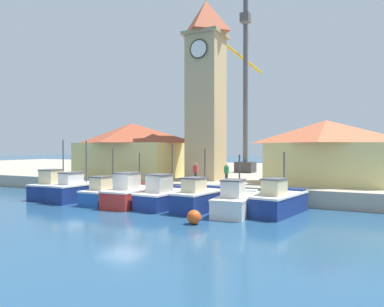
{
  "coord_description": "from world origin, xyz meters",
  "views": [
    {
      "loc": [
        13.83,
        -18.24,
        4.0
      ],
      "look_at": [
        0.03,
        9.19,
        3.5
      ],
      "focal_mm": 35.0,
      "sensor_mm": 36.0,
      "label": 1
    }
  ],
  "objects_px": {
    "fishing_boat_left_outer": "(80,190)",
    "dock_worker_near_tower": "(196,173)",
    "fishing_boat_mid_left": "(134,194)",
    "clock_tower": "(206,85)",
    "fishing_boat_right_inner": "(236,202)",
    "port_crane_near": "(215,121)",
    "mooring_buoy": "(194,217)",
    "fishing_boat_left_inner": "(108,194)",
    "dock_worker_along_quay": "(227,174)",
    "fishing_boat_far_left": "(58,188)",
    "fishing_boat_center": "(166,196)",
    "fishing_boat_right_outer": "(280,201)",
    "warehouse_right": "(326,151)",
    "port_crane_far": "(246,101)",
    "warehouse_left": "(132,149)",
    "fishing_boat_mid_right": "(200,199)"
  },
  "relations": [
    {
      "from": "port_crane_far",
      "to": "mooring_buoy",
      "type": "bearing_deg",
      "value": -77.79
    },
    {
      "from": "warehouse_right",
      "to": "dock_worker_along_quay",
      "type": "relative_size",
      "value": 5.42
    },
    {
      "from": "fishing_boat_left_outer",
      "to": "fishing_boat_mid_right",
      "type": "height_order",
      "value": "fishing_boat_left_outer"
    },
    {
      "from": "fishing_boat_right_inner",
      "to": "fishing_boat_right_outer",
      "type": "relative_size",
      "value": 1.03
    },
    {
      "from": "warehouse_left",
      "to": "dock_worker_along_quay",
      "type": "height_order",
      "value": "warehouse_left"
    },
    {
      "from": "warehouse_right",
      "to": "port_crane_near",
      "type": "xyz_separation_m",
      "value": [
        -15.12,
        13.07,
        3.64
      ]
    },
    {
      "from": "fishing_boat_left_inner",
      "to": "fishing_boat_mid_left",
      "type": "xyz_separation_m",
      "value": [
        2.24,
        0.03,
        0.1
      ]
    },
    {
      "from": "dock_worker_along_quay",
      "to": "mooring_buoy",
      "type": "bearing_deg",
      "value": -78.98
    },
    {
      "from": "port_crane_near",
      "to": "dock_worker_near_tower",
      "type": "distance_m",
      "value": 19.54
    },
    {
      "from": "clock_tower",
      "to": "fishing_boat_left_outer",
      "type": "bearing_deg",
      "value": -125.89
    },
    {
      "from": "fishing_boat_mid_left",
      "to": "clock_tower",
      "type": "distance_m",
      "value": 12.58
    },
    {
      "from": "fishing_boat_left_outer",
      "to": "dock_worker_near_tower",
      "type": "height_order",
      "value": "fishing_boat_left_outer"
    },
    {
      "from": "warehouse_left",
      "to": "port_crane_near",
      "type": "distance_m",
      "value": 14.57
    },
    {
      "from": "fishing_boat_center",
      "to": "clock_tower",
      "type": "xyz_separation_m",
      "value": [
        -1.14,
        8.77,
        8.77
      ]
    },
    {
      "from": "fishing_boat_mid_right",
      "to": "warehouse_right",
      "type": "relative_size",
      "value": 0.53
    },
    {
      "from": "clock_tower",
      "to": "warehouse_left",
      "type": "bearing_deg",
      "value": 179.02
    },
    {
      "from": "port_crane_near",
      "to": "dock_worker_near_tower",
      "type": "xyz_separation_m",
      "value": [
        5.99,
        -17.81,
        -5.34
      ]
    },
    {
      "from": "fishing_boat_mid_left",
      "to": "warehouse_right",
      "type": "height_order",
      "value": "warehouse_right"
    },
    {
      "from": "fishing_boat_center",
      "to": "mooring_buoy",
      "type": "xyz_separation_m",
      "value": [
        4.01,
        -3.96,
        -0.38
      ]
    },
    {
      "from": "fishing_boat_right_outer",
      "to": "mooring_buoy",
      "type": "xyz_separation_m",
      "value": [
        -3.29,
        -4.84,
        -0.4
      ]
    },
    {
      "from": "port_crane_far",
      "to": "fishing_boat_right_outer",
      "type": "bearing_deg",
      "value": -65.73
    },
    {
      "from": "fishing_boat_far_left",
      "to": "dock_worker_near_tower",
      "type": "xyz_separation_m",
      "value": [
        9.69,
        4.82,
        1.22
      ]
    },
    {
      "from": "fishing_boat_center",
      "to": "fishing_boat_mid_right",
      "type": "distance_m",
      "value": 2.54
    },
    {
      "from": "fishing_boat_left_inner",
      "to": "fishing_boat_mid_left",
      "type": "bearing_deg",
      "value": 0.7
    },
    {
      "from": "warehouse_left",
      "to": "port_crane_far",
      "type": "distance_m",
      "value": 14.37
    },
    {
      "from": "fishing_boat_left_inner",
      "to": "warehouse_left",
      "type": "relative_size",
      "value": 0.44
    },
    {
      "from": "fishing_boat_far_left",
      "to": "warehouse_left",
      "type": "height_order",
      "value": "warehouse_left"
    },
    {
      "from": "fishing_boat_center",
      "to": "fishing_boat_right_inner",
      "type": "xyz_separation_m",
      "value": [
        4.95,
        -0.09,
        -0.03
      ]
    },
    {
      "from": "fishing_boat_right_inner",
      "to": "port_crane_near",
      "type": "relative_size",
      "value": 0.31
    },
    {
      "from": "fishing_boat_mid_left",
      "to": "warehouse_right",
      "type": "relative_size",
      "value": 0.6
    },
    {
      "from": "fishing_boat_mid_left",
      "to": "port_crane_far",
      "type": "distance_m",
      "value": 21.41
    },
    {
      "from": "fishing_boat_far_left",
      "to": "fishing_boat_left_inner",
      "type": "bearing_deg",
      "value": -3.44
    },
    {
      "from": "fishing_boat_left_outer",
      "to": "fishing_boat_right_inner",
      "type": "relative_size",
      "value": 0.97
    },
    {
      "from": "fishing_boat_left_outer",
      "to": "port_crane_near",
      "type": "distance_m",
      "value": 23.76
    },
    {
      "from": "fishing_boat_mid_right",
      "to": "clock_tower",
      "type": "height_order",
      "value": "clock_tower"
    },
    {
      "from": "warehouse_right",
      "to": "port_crane_near",
      "type": "relative_size",
      "value": 0.51
    },
    {
      "from": "fishing_boat_right_inner",
      "to": "clock_tower",
      "type": "relative_size",
      "value": 0.3
    },
    {
      "from": "fishing_boat_far_left",
      "to": "mooring_buoy",
      "type": "distance_m",
      "value": 14.55
    },
    {
      "from": "fishing_boat_far_left",
      "to": "warehouse_left",
      "type": "bearing_deg",
      "value": 85.05
    },
    {
      "from": "warehouse_right",
      "to": "mooring_buoy",
      "type": "xyz_separation_m",
      "value": [
        -4.85,
        -13.63,
        -3.34
      ]
    },
    {
      "from": "warehouse_right",
      "to": "fishing_boat_far_left",
      "type": "bearing_deg",
      "value": -153.06
    },
    {
      "from": "fishing_boat_left_outer",
      "to": "fishing_boat_left_inner",
      "type": "distance_m",
      "value": 2.79
    },
    {
      "from": "fishing_boat_mid_right",
      "to": "fishing_boat_left_outer",
      "type": "bearing_deg",
      "value": 179.67
    },
    {
      "from": "mooring_buoy",
      "to": "clock_tower",
      "type": "bearing_deg",
      "value": 112.02
    },
    {
      "from": "fishing_boat_left_inner",
      "to": "dock_worker_along_quay",
      "type": "xyz_separation_m",
      "value": [
        6.97,
        5.41,
        1.33
      ]
    },
    {
      "from": "fishing_boat_left_outer",
      "to": "mooring_buoy",
      "type": "distance_m",
      "value": 12.18
    },
    {
      "from": "warehouse_left",
      "to": "port_crane_near",
      "type": "bearing_deg",
      "value": 78.01
    },
    {
      "from": "fishing_boat_left_outer",
      "to": "clock_tower",
      "type": "bearing_deg",
      "value": 54.11
    },
    {
      "from": "fishing_boat_far_left",
      "to": "warehouse_right",
      "type": "bearing_deg",
      "value": 26.94
    },
    {
      "from": "fishing_boat_left_outer",
      "to": "dock_worker_near_tower",
      "type": "relative_size",
      "value": 3.17
    }
  ]
}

